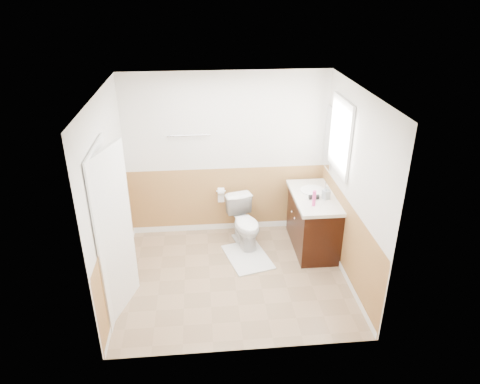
{
  "coord_description": "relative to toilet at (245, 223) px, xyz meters",
  "views": [
    {
      "loc": [
        -0.38,
        -4.82,
        3.63
      ],
      "look_at": [
        0.1,
        0.25,
        1.15
      ],
      "focal_mm": 32.94,
      "sensor_mm": 36.0,
      "label": 1
    }
  ],
  "objects": [
    {
      "name": "window_frame",
      "position": [
        1.24,
        -0.23,
        1.39
      ],
      "size": [
        0.04,
        0.8,
        1.0
      ],
      "primitive_type": "cube",
      "color": "white",
      "rests_on": "wall_right"
    },
    {
      "name": "vanity_knob_left",
      "position": [
        0.68,
        -0.27,
        0.19
      ],
      "size": [
        0.03,
        0.03,
        0.03
      ],
      "primitive_type": "sphere",
      "color": "silver",
      "rests_on": "vanity_cabinet"
    },
    {
      "name": "door_frame",
      "position": [
        -1.7,
        -1.27,
        0.67
      ],
      "size": [
        0.02,
        0.92,
        2.1
      ],
      "primitive_type": "cube",
      "color": "white",
      "rests_on": "wall_left"
    },
    {
      "name": "bath_mat",
      "position": [
        0.0,
        -0.38,
        -0.35
      ],
      "size": [
        0.73,
        0.91,
        0.02
      ],
      "primitive_type": "cube",
      "rotation": [
        0.0,
        0.0,
        0.25
      ],
      "color": "silver",
      "rests_on": "floor"
    },
    {
      "name": "wainscot_back",
      "position": [
        -0.23,
        0.47,
        0.14
      ],
      "size": [
        3.0,
        0.0,
        3.0
      ],
      "primitive_type": "plane",
      "rotation": [
        1.57,
        0.0,
        0.0
      ],
      "color": "#AF8446",
      "rests_on": "floor"
    },
    {
      "name": "tp_holder_bar",
      "position": [
        -0.33,
        0.41,
        0.34
      ],
      "size": [
        0.14,
        0.02,
        0.02
      ],
      "primitive_type": "cylinder",
      "rotation": [
        0.0,
        1.57,
        0.0
      ],
      "color": "silver",
      "rests_on": "wall_back"
    },
    {
      "name": "vanity_knob_right",
      "position": [
        0.68,
        -0.07,
        0.19
      ],
      "size": [
        0.03,
        0.03,
        0.03
      ],
      "primitive_type": "sphere",
      "color": "silver",
      "rests_on": "vanity_cabinet"
    },
    {
      "name": "tp_roll",
      "position": [
        -0.33,
        0.41,
        0.34
      ],
      "size": [
        0.1,
        0.11,
        0.11
      ],
      "primitive_type": "cylinder",
      "rotation": [
        0.0,
        1.57,
        0.0
      ],
      "color": "white",
      "rests_on": "tp_holder_bar"
    },
    {
      "name": "sink_basin",
      "position": [
        0.98,
        -0.02,
        0.5
      ],
      "size": [
        0.36,
        0.36,
        0.02
      ],
      "primitive_type": "cylinder",
      "color": "white",
      "rests_on": "countertop"
    },
    {
      "name": "vanity_cabinet",
      "position": [
        0.98,
        -0.17,
        0.04
      ],
      "size": [
        0.55,
        1.1,
        0.8
      ],
      "primitive_type": "cube",
      "color": "black",
      "rests_on": "floor"
    },
    {
      "name": "towel_bar",
      "position": [
        -0.78,
        0.43,
        1.24
      ],
      "size": [
        0.62,
        0.02,
        0.02
      ],
      "primitive_type": "cylinder",
      "rotation": [
        0.0,
        1.57,
        0.0
      ],
      "color": "silver",
      "rests_on": "wall_back"
    },
    {
      "name": "wainscot_left",
      "position": [
        -1.72,
        -0.82,
        0.14
      ],
      "size": [
        0.0,
        2.6,
        2.6
      ],
      "primitive_type": "plane",
      "rotation": [
        1.57,
        0.0,
        1.57
      ],
      "color": "#AF8446",
      "rests_on": "floor"
    },
    {
      "name": "floor",
      "position": [
        -0.23,
        -0.82,
        -0.36
      ],
      "size": [
        3.0,
        3.0,
        0.0
      ],
      "primitive_type": "plane",
      "color": "#8C7051",
      "rests_on": "ground"
    },
    {
      "name": "toilet",
      "position": [
        0.0,
        0.0,
        0.0
      ],
      "size": [
        0.57,
        0.78,
        0.72
      ],
      "primitive_type": "imported",
      "rotation": [
        0.0,
        0.0,
        0.25
      ],
      "color": "white",
      "rests_on": "floor"
    },
    {
      "name": "wall_right",
      "position": [
        1.27,
        -0.82,
        0.89
      ],
      "size": [
        0.0,
        3.0,
        3.0
      ],
      "primitive_type": "plane",
      "rotation": [
        1.57,
        0.0,
        -1.57
      ],
      "color": "silver",
      "rests_on": "floor"
    },
    {
      "name": "door_knob",
      "position": [
        -1.57,
        -0.94,
        0.59
      ],
      "size": [
        0.06,
        0.06,
        0.06
      ],
      "primitive_type": "sphere",
      "color": "silver",
      "rests_on": "door"
    },
    {
      "name": "soap_dispenser",
      "position": [
        1.1,
        -0.28,
        0.59
      ],
      "size": [
        0.11,
        0.11,
        0.2
      ],
      "primitive_type": "imported",
      "rotation": [
        0.0,
        0.0,
        0.33
      ],
      "color": "#96A0A9",
      "rests_on": "countertop"
    },
    {
      "name": "faucet",
      "position": [
        1.16,
        -0.02,
        0.56
      ],
      "size": [
        0.02,
        0.02,
        0.14
      ],
      "primitive_type": "cylinder",
      "color": "#B7B7BD",
      "rests_on": "countertop"
    },
    {
      "name": "hair_dryer_handle",
      "position": [
        0.9,
        -0.26,
        0.5
      ],
      "size": [
        0.03,
        0.03,
        0.07
      ],
      "primitive_type": "cylinder",
      "color": "black",
      "rests_on": "countertop"
    },
    {
      "name": "wainscot_right",
      "position": [
        1.26,
        -0.82,
        0.14
      ],
      "size": [
        0.0,
        2.6,
        2.6
      ],
      "primitive_type": "plane",
      "rotation": [
        1.57,
        0.0,
        -1.57
      ],
      "color": "#AF8446",
      "rests_on": "floor"
    },
    {
      "name": "window_glass",
      "position": [
        1.26,
        -0.23,
        1.39
      ],
      "size": [
        0.01,
        0.7,
        0.9
      ],
      "primitive_type": "cube",
      "color": "white",
      "rests_on": "wall_right"
    },
    {
      "name": "door",
      "position": [
        -1.63,
        -1.27,
        0.66
      ],
      "size": [
        0.29,
        0.78,
        2.04
      ],
      "primitive_type": "cube",
      "rotation": [
        0.0,
        0.0,
        -0.31
      ],
      "color": "white",
      "rests_on": "wall_left"
    },
    {
      "name": "lotion_bottle",
      "position": [
        0.88,
        -0.47,
        0.6
      ],
      "size": [
        0.05,
        0.05,
        0.22
      ],
      "primitive_type": "cylinder",
      "color": "#E73C8E",
      "rests_on": "countertop"
    },
    {
      "name": "countertop",
      "position": [
        0.97,
        -0.17,
        0.47
      ],
      "size": [
        0.6,
        1.15,
        0.05
      ],
      "primitive_type": "cube",
      "color": "silver",
      "rests_on": "vanity_cabinet"
    },
    {
      "name": "wainscot_front",
      "position": [
        -0.23,
        -2.11,
        0.14
      ],
      "size": [
        3.0,
        0.0,
        3.0
      ],
      "primitive_type": "plane",
      "rotation": [
        -1.57,
        0.0,
        0.0
      ],
      "color": "#AF8446",
      "rests_on": "floor"
    },
    {
      "name": "ceiling",
      "position": [
        -0.23,
        -0.82,
        2.14
      ],
      "size": [
        3.0,
        3.0,
        0.0
      ],
      "primitive_type": "plane",
      "rotation": [
        3.14,
        0.0,
        0.0
      ],
      "color": "white",
      "rests_on": "floor"
    },
    {
      "name": "tp_sheet",
      "position": [
        -0.33,
        0.41,
        0.23
      ],
      "size": [
        0.1,
        0.01,
        0.16
      ],
      "primitive_type": "cube",
      "color": "white",
      "rests_on": "tp_roll"
    },
    {
      "name": "wall_left",
      "position": [
        -1.73,
        -0.82,
        0.89
      ],
      "size": [
        0.0,
        3.0,
        3.0
      ],
      "primitive_type": "plane",
      "rotation": [
        1.57,
        0.0,
        1.57
      ],
      "color": "silver",
      "rests_on": "floor"
    },
    {
      "name": "wall_back",
      "position": [
        -0.23,
        0.48,
        0.89
      ],
      "size": [
        3.0,
        0.0,
        3.0
      ],
      "primitive_type": "plane",
      "rotation": [
        1.57,
        0.0,
        0.0
      ],
      "color": "silver",
      "rests_on": "floor"
    },
    {
      "name": "hair_dryer_body",
      "position": [
        0.93,
        -0.28,
        0.53
      ],
      "size": [
        0.14,
        0.07,
        0.07
      ],
      "primitive_type": "cylinder",
      "rotation": [
        0.0,
        1.57,
        0.0
      ],
      "color": "black",
      "rests_on": "countertop"
    },
    {
      "name": "mirror_panel",
      "position": [
        1.25,
        0.28,
        1.19
      ],
      "size": [
        0.02,
        0.35,
        0.9
      ],
      "primitive_type": "cube",
      "color": "silver",
      "rests_on": "wall_right"
    },
    {
      "name": "wall_front",
      "position": [
        -0.23,
        -2.12,
        0.89
      ],
      "size": [
        3.0,
        0.0,
        3.0
      ],
      "primitive_type": "plane",
      "rotation": [
        -1.57,
        0.0,
        0.0
      ],
      "color": "silver",
      "rests_on": "floor"
    }
  ]
}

